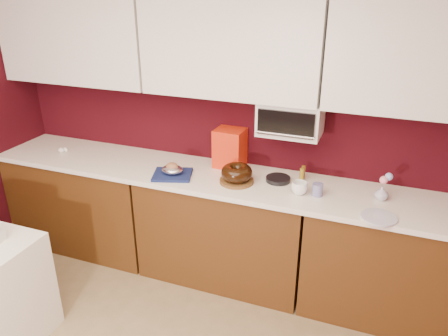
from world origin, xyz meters
TOP-DOWN VIEW (x-y plane):
  - wall_back at (0.00, 2.25)m, footprint 4.00×0.02m
  - base_cabinet_left at (-1.33, 1.94)m, footprint 1.31×0.58m
  - base_cabinet_center at (0.00, 1.94)m, footprint 1.31×0.58m
  - base_cabinet_right at (1.33, 1.94)m, footprint 1.31×0.58m
  - countertop at (0.00, 1.94)m, footprint 4.00×0.62m
  - upper_cabinet_left at (-1.33, 2.08)m, footprint 1.31×0.33m
  - upper_cabinet_center at (0.00, 2.08)m, footprint 1.31×0.33m
  - upper_cabinet_right at (1.33, 2.08)m, footprint 1.31×0.33m
  - toaster_oven at (0.45, 2.10)m, footprint 0.45×0.30m
  - toaster_oven_door at (0.45, 1.94)m, footprint 0.40×0.02m
  - toaster_oven_handle at (0.45, 1.93)m, footprint 0.42×0.02m
  - cake_base at (0.12, 1.88)m, footprint 0.31×0.31m
  - bundt_cake at (0.12, 1.88)m, footprint 0.28×0.28m
  - navy_towel at (-0.38, 1.81)m, footprint 0.35×0.32m
  - foil_ham_nest at (-0.38, 1.81)m, footprint 0.18×0.16m
  - roasted_ham at (-0.38, 1.81)m, footprint 0.11×0.10m
  - pandoro_box at (-0.04, 2.16)m, footprint 0.24×0.22m
  - dark_pan at (0.40, 2.01)m, footprint 0.24×0.24m
  - coffee_mug at (0.59, 1.86)m, footprint 0.13×0.13m
  - blue_jar at (0.72, 1.88)m, footprint 0.09×0.09m
  - flower_vase at (1.14, 1.98)m, footprint 0.10×0.10m
  - flower_pink at (1.14, 1.98)m, footprint 0.06×0.06m
  - flower_blue at (1.17, 2.00)m, footprint 0.05×0.05m
  - china_plate at (1.14, 1.70)m, footprint 0.24×0.24m
  - amber_bottle at (0.57, 2.08)m, footprint 0.05×0.05m
  - egg_left at (-1.50, 1.94)m, footprint 0.05×0.04m
  - egg_right at (-1.51, 1.90)m, footprint 0.07×0.06m
  - amber_bottle_tall at (0.57, 2.13)m, footprint 0.04×0.04m

SIDE VIEW (x-z plane):
  - base_cabinet_left at x=-1.33m, z-range 0.00..0.86m
  - base_cabinet_center at x=0.00m, z-range 0.00..0.86m
  - base_cabinet_right at x=1.33m, z-range 0.00..0.86m
  - countertop at x=0.00m, z-range 0.86..0.90m
  - china_plate at x=1.14m, z-range 0.90..0.91m
  - navy_towel at x=-0.38m, z-range 0.90..0.92m
  - cake_base at x=0.12m, z-range 0.90..0.92m
  - dark_pan at x=0.40m, z-range 0.90..0.93m
  - egg_left at x=-1.50m, z-range 0.90..0.94m
  - egg_right at x=-1.51m, z-range 0.90..0.95m
  - blue_jar at x=0.72m, z-range 0.90..0.99m
  - amber_bottle at x=0.57m, z-range 0.90..1.00m
  - amber_bottle_tall at x=0.57m, z-range 0.90..1.00m
  - coffee_mug at x=0.59m, z-range 0.90..1.01m
  - foil_ham_nest at x=-0.38m, z-range 0.92..0.99m
  - flower_vase at x=1.14m, z-range 0.90..1.01m
  - roasted_ham at x=-0.38m, z-range 0.95..1.01m
  - bundt_cake at x=0.12m, z-range 0.93..1.03m
  - flower_pink at x=1.14m, z-range 1.02..1.08m
  - pandoro_box at x=-0.04m, z-range 0.90..1.21m
  - flower_blue at x=1.17m, z-range 1.04..1.10m
  - wall_back at x=0.00m, z-range 0.00..2.50m
  - toaster_oven_handle at x=0.45m, z-range 1.29..1.31m
  - toaster_oven at x=0.45m, z-range 1.25..1.50m
  - toaster_oven_door at x=0.45m, z-range 1.28..1.47m
  - upper_cabinet_left at x=-1.33m, z-range 1.50..2.20m
  - upper_cabinet_center at x=0.00m, z-range 1.50..2.20m
  - upper_cabinet_right at x=1.33m, z-range 1.50..2.20m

